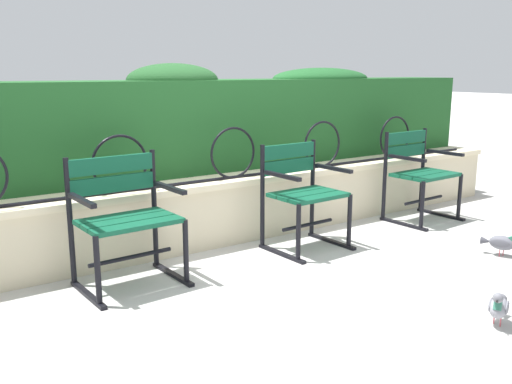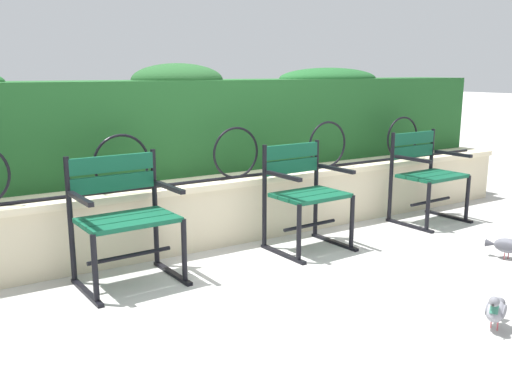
# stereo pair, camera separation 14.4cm
# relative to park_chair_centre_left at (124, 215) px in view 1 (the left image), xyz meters

# --- Properties ---
(ground_plane) EXTENTS (60.00, 60.00, 0.00)m
(ground_plane) POSITION_rel_park_chair_centre_left_xyz_m (0.89, -0.31, -0.46)
(ground_plane) COLOR #B7B5AF
(stone_wall) EXTENTS (6.73, 0.41, 0.53)m
(stone_wall) POSITION_rel_park_chair_centre_left_xyz_m (0.89, 0.46, -0.20)
(stone_wall) COLOR beige
(stone_wall) RESTS_ON ground
(iron_arch_fence) EXTENTS (6.21, 0.02, 0.42)m
(iron_arch_fence) POSITION_rel_park_chair_centre_left_xyz_m (0.65, 0.38, 0.24)
(iron_arch_fence) COLOR black
(iron_arch_fence) RESTS_ON stone_wall
(hedge_row) EXTENTS (6.60, 0.62, 0.92)m
(hedge_row) POSITION_rel_park_chair_centre_left_xyz_m (0.89, 0.94, 0.49)
(hedge_row) COLOR #1E5123
(hedge_row) RESTS_ON stone_wall
(park_chair_centre_left) EXTENTS (0.66, 0.55, 0.85)m
(park_chair_centre_left) POSITION_rel_park_chair_centre_left_xyz_m (0.00, 0.00, 0.00)
(park_chair_centre_left) COLOR #0F4C33
(park_chair_centre_left) RESTS_ON ground
(park_chair_centre_right) EXTENTS (0.60, 0.55, 0.83)m
(park_chair_centre_right) POSITION_rel_park_chair_centre_left_xyz_m (1.45, -0.05, -0.01)
(park_chair_centre_right) COLOR #0F4C33
(park_chair_centre_right) RESTS_ON ground
(park_chair_rightmost) EXTENTS (0.63, 0.55, 0.83)m
(park_chair_rightmost) POSITION_rel_park_chair_centre_left_xyz_m (2.90, -0.01, -0.01)
(park_chair_rightmost) COLOR #0F4C33
(park_chair_rightmost) RESTS_ON ground
(pigeon_near_chairs) EXTENTS (0.27, 0.18, 0.22)m
(pigeon_near_chairs) POSITION_rel_park_chair_centre_left_xyz_m (1.45, -1.78, -0.35)
(pigeon_near_chairs) COLOR gray
(pigeon_near_chairs) RESTS_ON ground
(pigeon_far_side) EXTENTS (0.17, 0.28, 0.22)m
(pigeon_far_side) POSITION_rel_park_chair_centre_left_xyz_m (2.55, -1.10, -0.35)
(pigeon_far_side) COLOR #5B5B66
(pigeon_far_side) RESTS_ON ground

